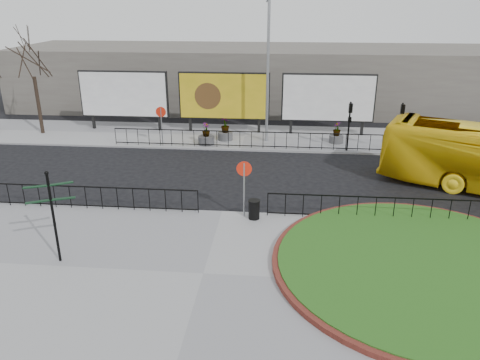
# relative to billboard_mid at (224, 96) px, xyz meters

# --- Properties ---
(ground) EXTENTS (90.00, 90.00, 0.00)m
(ground) POSITION_rel_billboard_mid_xyz_m (1.50, -12.97, -2.60)
(ground) COLOR black
(ground) RESTS_ON ground
(pavement_near) EXTENTS (30.00, 10.00, 0.12)m
(pavement_near) POSITION_rel_billboard_mid_xyz_m (1.50, -17.97, -2.54)
(pavement_near) COLOR gray
(pavement_near) RESTS_ON ground
(pavement_far) EXTENTS (44.00, 6.00, 0.12)m
(pavement_far) POSITION_rel_billboard_mid_xyz_m (1.50, -0.97, -2.54)
(pavement_far) COLOR gray
(pavement_far) RESTS_ON ground
(brick_edge) EXTENTS (10.40, 10.40, 0.18)m
(brick_edge) POSITION_rel_billboard_mid_xyz_m (9.00, -16.97, -2.39)
(brick_edge) COLOR maroon
(brick_edge) RESTS_ON pavement_near
(grass_lawn) EXTENTS (10.00, 10.00, 0.22)m
(grass_lawn) POSITION_rel_billboard_mid_xyz_m (9.00, -16.97, -2.37)
(grass_lawn) COLOR #1C4B14
(grass_lawn) RESTS_ON pavement_near
(railing_near_left) EXTENTS (10.00, 0.10, 1.10)m
(railing_near_left) POSITION_rel_billboard_mid_xyz_m (-4.50, -13.27, -1.93)
(railing_near_left) COLOR black
(railing_near_left) RESTS_ON pavement_near
(railing_near_right) EXTENTS (9.00, 0.10, 1.10)m
(railing_near_right) POSITION_rel_billboard_mid_xyz_m (8.00, -13.27, -1.93)
(railing_near_right) COLOR black
(railing_near_right) RESTS_ON pavement_near
(railing_far) EXTENTS (18.00, 0.10, 1.10)m
(railing_far) POSITION_rel_billboard_mid_xyz_m (2.50, -3.67, -1.93)
(railing_far) COLOR black
(railing_far) RESTS_ON pavement_far
(speed_sign_far) EXTENTS (0.64, 0.07, 2.47)m
(speed_sign_far) POSITION_rel_billboard_mid_xyz_m (-3.50, -3.57, -0.68)
(speed_sign_far) COLOR gray
(speed_sign_far) RESTS_ON pavement_far
(speed_sign_near) EXTENTS (0.64, 0.07, 2.47)m
(speed_sign_near) POSITION_rel_billboard_mid_xyz_m (2.50, -13.37, -0.68)
(speed_sign_near) COLOR gray
(speed_sign_near) RESTS_ON pavement_near
(billboard_left) EXTENTS (6.20, 0.31, 4.10)m
(billboard_left) POSITION_rel_billboard_mid_xyz_m (-7.00, 0.00, 0.00)
(billboard_left) COLOR black
(billboard_left) RESTS_ON pavement_far
(billboard_mid) EXTENTS (6.20, 0.31, 4.10)m
(billboard_mid) POSITION_rel_billboard_mid_xyz_m (0.00, 0.00, 0.00)
(billboard_mid) COLOR black
(billboard_mid) RESTS_ON pavement_far
(billboard_right) EXTENTS (6.20, 0.31, 4.10)m
(billboard_right) POSITION_rel_billboard_mid_xyz_m (7.00, 0.00, 0.00)
(billboard_right) COLOR black
(billboard_right) RESTS_ON pavement_far
(lamp_post) EXTENTS (0.74, 0.18, 9.23)m
(lamp_post) POSITION_rel_billboard_mid_xyz_m (3.01, -1.97, 2.23)
(lamp_post) COLOR gray
(lamp_post) RESTS_ON pavement_far
(signal_pole_a) EXTENTS (0.22, 0.26, 3.00)m
(signal_pole_a) POSITION_rel_billboard_mid_xyz_m (8.00, -3.63, -0.50)
(signal_pole_a) COLOR black
(signal_pole_a) RESTS_ON pavement_far
(signal_pole_b) EXTENTS (0.22, 0.26, 3.00)m
(signal_pole_b) POSITION_rel_billboard_mid_xyz_m (11.00, -3.63, -0.50)
(signal_pole_b) COLOR black
(signal_pole_b) RESTS_ON pavement_far
(tree_left) EXTENTS (2.00, 2.00, 7.00)m
(tree_left) POSITION_rel_billboard_mid_xyz_m (-12.50, -1.47, 1.02)
(tree_left) COLOR #2D2119
(tree_left) RESTS_ON pavement_far
(building_backdrop) EXTENTS (40.00, 10.00, 5.00)m
(building_backdrop) POSITION_rel_billboard_mid_xyz_m (1.50, 9.03, -0.10)
(building_backdrop) COLOR #635F57
(building_backdrop) RESTS_ON ground
(fingerpost_sign) EXTENTS (1.53, 0.88, 3.40)m
(fingerpost_sign) POSITION_rel_billboard_mid_xyz_m (-3.71, -17.61, -0.43)
(fingerpost_sign) COLOR black
(fingerpost_sign) RESTS_ON pavement_near
(litter_bin) EXTENTS (0.51, 0.51, 0.84)m
(litter_bin) POSITION_rel_billboard_mid_xyz_m (2.94, -13.57, -2.06)
(litter_bin) COLOR black
(litter_bin) RESTS_ON pavement_near
(planter_a) EXTENTS (1.03, 1.03, 1.41)m
(planter_a) POSITION_rel_billboard_mid_xyz_m (-0.78, -3.11, -2.02)
(planter_a) COLOR #4C4C4F
(planter_a) RESTS_ON pavement_far
(planter_b) EXTENTS (0.97, 0.97, 1.50)m
(planter_b) POSITION_rel_billboard_mid_xyz_m (0.30, -1.97, -1.93)
(planter_b) COLOR #4C4C4F
(planter_b) RESTS_ON pavement_far
(planter_c) EXTENTS (0.91, 0.91, 1.36)m
(planter_c) POSITION_rel_billboard_mid_xyz_m (7.50, -1.97, -2.00)
(planter_c) COLOR #4C4C4F
(planter_c) RESTS_ON pavement_far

